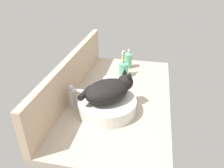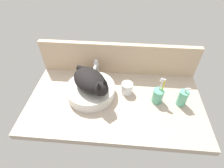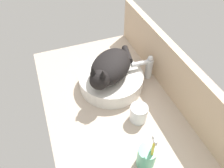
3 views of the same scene
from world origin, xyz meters
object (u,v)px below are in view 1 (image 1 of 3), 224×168
Objects in this scene: water_glass at (109,84)px; toothbrush_cup at (124,69)px; faucet at (74,95)px; sink_basin at (107,105)px; cat at (109,90)px; soap_dispenser at (128,61)px.

toothbrush_cup is at bearing -17.54° from water_glass.
faucet is at bearing 153.08° from toothbrush_cup.
faucet reaches higher than sink_basin.
cat is 24.95cm from water_glass.
water_glass is at bearing 167.98° from soap_dispenser.
cat is 57.28cm from soap_dispenser.
soap_dispenser is 1.84× the size of water_glass.
faucet is (-0.21, 20.08, -5.68)cm from cat.
sink_basin is at bearing 176.62° from soap_dispenser.
soap_dispenser is at bearing -4.40° from toothbrush_cup.
soap_dispenser is 0.77× the size of toothbrush_cup.
sink_basin is 23.92cm from water_glass.
toothbrush_cup reaches higher than faucet.
sink_basin is 1.69× the size of toothbrush_cup.
faucet is 0.95× the size of soap_dispenser.
cat is at bearing 178.13° from toothbrush_cup.
faucet is (0.81, 19.17, 3.69)cm from sink_basin.
cat is at bearing 177.47° from soap_dispenser.
faucet is 0.73× the size of toothbrush_cup.
soap_dispenser is at bearing -2.53° from cat.
water_glass reaches higher than sink_basin.
toothbrush_cup is 20.46cm from water_glass.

